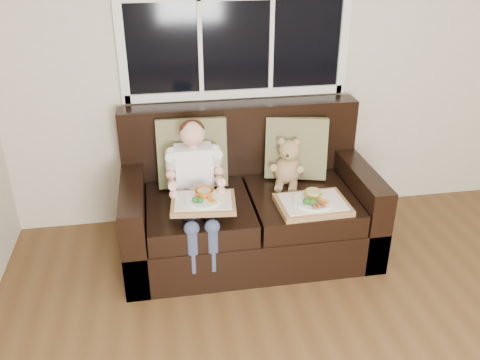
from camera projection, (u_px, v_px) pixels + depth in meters
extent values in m
cube|color=beige|center=(316.00, 40.00, 3.62)|extent=(4.50, 0.02, 2.70)
cube|color=white|center=(236.00, 94.00, 3.66)|extent=(1.58, 0.04, 0.06)
cube|color=white|center=(116.00, 1.00, 3.25)|extent=(0.06, 0.04, 1.37)
cube|color=black|center=(249.00, 231.00, 3.58)|extent=(1.70, 0.90, 0.30)
cube|color=black|center=(135.00, 222.00, 3.40)|extent=(0.15, 0.90, 0.60)
cube|color=black|center=(355.00, 203.00, 3.63)|extent=(0.15, 0.90, 0.60)
cube|color=black|center=(240.00, 148.00, 3.70)|extent=(1.70, 0.18, 0.66)
cube|color=black|center=(199.00, 213.00, 3.36)|extent=(0.68, 0.72, 0.15)
cube|color=black|center=(301.00, 204.00, 3.47)|extent=(0.68, 0.72, 0.15)
cube|color=olive|center=(192.00, 152.00, 3.48)|extent=(0.48, 0.24, 0.49)
cube|color=olive|center=(296.00, 148.00, 3.60)|extent=(0.47, 0.30, 0.45)
cube|color=white|center=(194.00, 170.00, 3.36)|extent=(0.25, 0.15, 0.34)
sphere|color=#E5A68C|center=(192.00, 133.00, 3.23)|extent=(0.16, 0.16, 0.16)
ellipsoid|color=#381D11|center=(192.00, 129.00, 3.23)|extent=(0.16, 0.16, 0.12)
cylinder|color=#333D59|center=(188.00, 203.00, 3.24)|extent=(0.09, 0.30, 0.09)
cylinder|color=#333D59|center=(207.00, 201.00, 3.26)|extent=(0.09, 0.30, 0.09)
cylinder|color=#333D59|center=(193.00, 251.00, 3.09)|extent=(0.08, 0.08, 0.28)
cylinder|color=#333D59|center=(213.00, 249.00, 3.11)|extent=(0.08, 0.08, 0.28)
cylinder|color=#E5A68C|center=(172.00, 174.00, 3.22)|extent=(0.06, 0.30, 0.24)
cylinder|color=#E5A68C|center=(218.00, 171.00, 3.26)|extent=(0.06, 0.30, 0.24)
ellipsoid|color=tan|center=(288.00, 170.00, 3.57)|extent=(0.24, 0.23, 0.21)
sphere|color=tan|center=(289.00, 151.00, 3.49)|extent=(0.19, 0.19, 0.15)
sphere|color=tan|center=(282.00, 142.00, 3.45)|extent=(0.05, 0.05, 0.05)
sphere|color=tan|center=(297.00, 141.00, 3.47)|extent=(0.05, 0.05, 0.05)
sphere|color=tan|center=(291.00, 156.00, 3.44)|extent=(0.06, 0.06, 0.06)
sphere|color=#2F2215|center=(292.00, 156.00, 3.42)|extent=(0.02, 0.02, 0.02)
cylinder|color=tan|center=(285.00, 186.00, 3.49)|extent=(0.09, 0.13, 0.06)
cylinder|color=tan|center=(298.00, 185.00, 3.50)|extent=(0.09, 0.13, 0.06)
cube|color=olive|center=(203.00, 203.00, 3.10)|extent=(0.42, 0.34, 0.03)
cube|color=silver|center=(203.00, 200.00, 3.09)|extent=(0.37, 0.29, 0.01)
cylinder|color=white|center=(203.00, 200.00, 3.08)|extent=(0.22, 0.22, 0.01)
imported|color=orange|center=(204.00, 193.00, 3.11)|extent=(0.13, 0.13, 0.04)
cylinder|color=tan|center=(204.00, 192.00, 3.11)|extent=(0.08, 0.08, 0.02)
ellipsoid|color=#306C22|center=(195.00, 200.00, 3.03)|extent=(0.04, 0.04, 0.04)
ellipsoid|color=#306C22|center=(200.00, 200.00, 3.02)|extent=(0.04, 0.04, 0.04)
cylinder|color=orange|center=(211.00, 200.00, 3.05)|extent=(0.04, 0.06, 0.01)
cube|color=olive|center=(312.00, 205.00, 3.27)|extent=(0.46, 0.36, 0.04)
cube|color=silver|center=(313.00, 202.00, 3.26)|extent=(0.41, 0.30, 0.01)
cylinder|color=white|center=(313.00, 201.00, 3.25)|extent=(0.26, 0.26, 0.02)
imported|color=yellow|center=(313.00, 194.00, 3.28)|extent=(0.12, 0.12, 0.03)
cylinder|color=tan|center=(313.00, 193.00, 3.28)|extent=(0.10, 0.10, 0.02)
ellipsoid|color=#306C22|center=(307.00, 201.00, 3.19)|extent=(0.05, 0.05, 0.04)
ellipsoid|color=#306C22|center=(312.00, 202.00, 3.18)|extent=(0.05, 0.05, 0.04)
cylinder|color=orange|center=(323.00, 202.00, 3.21)|extent=(0.05, 0.07, 0.02)
cylinder|color=brown|center=(317.00, 204.00, 3.18)|extent=(0.03, 0.09, 0.02)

